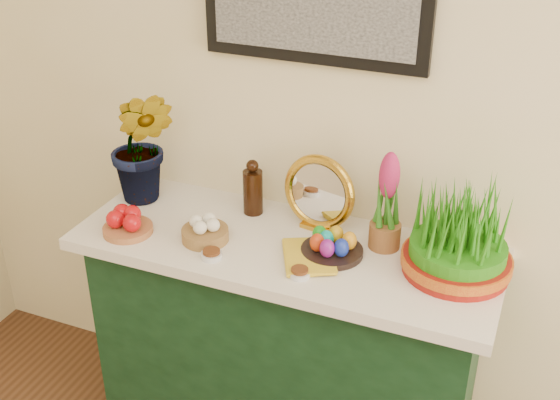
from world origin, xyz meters
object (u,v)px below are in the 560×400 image
object	(u,v)px
mirror	(319,193)
book	(284,257)
wheatgrass_sabzeh	(459,238)
hyacinth_green	(141,127)
sideboard	(285,352)

from	to	relation	value
mirror	book	bearing A→B (deg)	-95.96
mirror	wheatgrass_sabzeh	distance (m)	0.49
hyacinth_green	sideboard	bearing A→B (deg)	-17.74
sideboard	wheatgrass_sabzeh	world-z (taller)	wheatgrass_sabzeh
book	wheatgrass_sabzeh	bearing A→B (deg)	-10.07
book	wheatgrass_sabzeh	size ratio (longest dim) A/B	0.62
hyacinth_green	wheatgrass_sabzeh	size ratio (longest dim) A/B	1.69
mirror	wheatgrass_sabzeh	size ratio (longest dim) A/B	0.80
sideboard	wheatgrass_sabzeh	bearing A→B (deg)	3.99
mirror	book	world-z (taller)	mirror
mirror	book	size ratio (longest dim) A/B	1.29
hyacinth_green	wheatgrass_sabzeh	distance (m)	1.13
sideboard	book	world-z (taller)	book
hyacinth_green	mirror	size ratio (longest dim) A/B	2.12
mirror	sideboard	bearing A→B (deg)	-115.27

